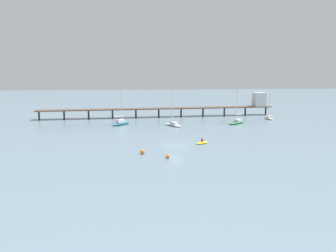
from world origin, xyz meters
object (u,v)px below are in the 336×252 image
pier (196,105)px  sailboat_green (237,121)px  mooring_buoy_inner (168,156)px  sailboat_cream (269,117)px  sailboat_teal (121,122)px  mooring_buoy_near (142,152)px  dinghy_yellow (202,143)px  sailboat_white (173,124)px

pier → sailboat_green: (7.96, -16.14, -2.78)m
mooring_buoy_inner → sailboat_cream: bearing=51.8°
pier → sailboat_teal: size_ratio=7.29×
mooring_buoy_inner → sailboat_teal: bearing=103.2°
mooring_buoy_inner → mooring_buoy_near: 5.11m
sailboat_green → sailboat_teal: 30.50m
dinghy_yellow → mooring_buoy_inner: size_ratio=4.67×
sailboat_cream → mooring_buoy_near: (-38.07, -40.17, -0.11)m
sailboat_teal → mooring_buoy_near: size_ratio=12.32×
mooring_buoy_inner → sailboat_white: bearing=81.8°
sailboat_cream → dinghy_yellow: (-26.41, -32.70, -0.30)m
mooring_buoy_near → sailboat_green: bearing=50.9°
sailboat_green → sailboat_white: size_ratio=1.11×
pier → sailboat_cream: 21.76m
sailboat_white → dinghy_yellow: bearing=-82.5°
sailboat_teal → sailboat_white: size_ratio=1.03×
pier → sailboat_white: (-9.34, -18.24, -2.82)m
sailboat_green → sailboat_cream: bearing=34.0°
pier → sailboat_green: 18.21m
sailboat_teal → mooring_buoy_inner: (8.43, -36.03, -0.40)m
pier → mooring_buoy_near: bearing=-110.5°
pier → mooring_buoy_inner: (-14.10, -51.42, -3.08)m
sailboat_white → dinghy_yellow: size_ratio=3.16×
sailboat_cream → sailboat_white: size_ratio=0.81×
sailboat_teal → mooring_buoy_near: sailboat_teal is taller
sailboat_cream → sailboat_teal: 43.20m
pier → sailboat_cream: bearing=-21.8°
sailboat_cream → pier: bearing=158.2°
dinghy_yellow → mooring_buoy_near: dinghy_yellow is taller
dinghy_yellow → mooring_buoy_inner: 13.22m
sailboat_teal → mooring_buoy_inner: 37.00m
sailboat_cream → mooring_buoy_inner: (-34.13, -43.42, -0.18)m
sailboat_cream → mooring_buoy_near: 55.34m
sailboat_teal → sailboat_cream: bearing=9.9°
dinghy_yellow → sailboat_teal: bearing=122.6°
sailboat_white → dinghy_yellow: (2.96, -22.45, -0.38)m
sailboat_green → mooring_buoy_near: 41.24m
sailboat_teal → sailboat_white: (13.19, -2.85, -0.13)m
sailboat_green → dinghy_yellow: bearing=-120.3°
sailboat_teal → mooring_buoy_near: 33.08m
dinghy_yellow → mooring_buoy_near: 13.85m
sailboat_green → sailboat_teal: bearing=178.6°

